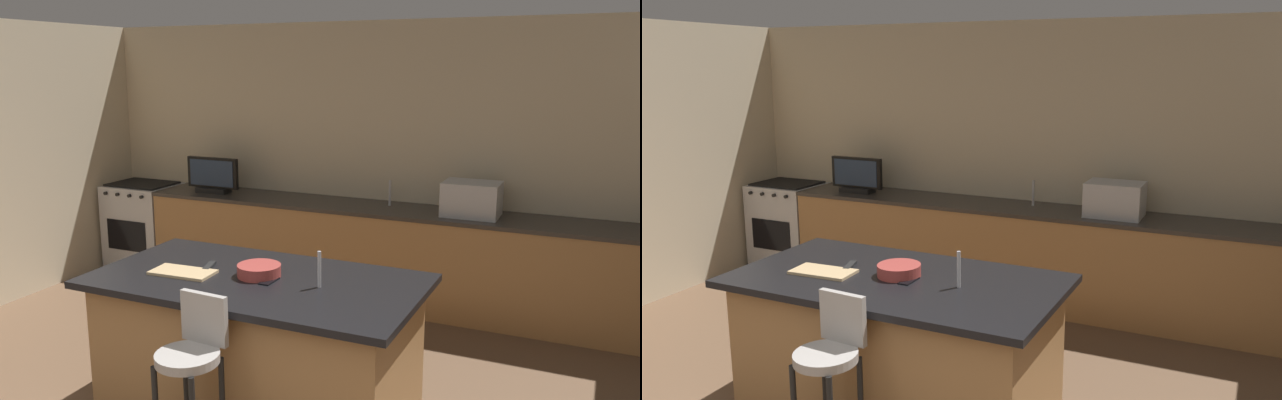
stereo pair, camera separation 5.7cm
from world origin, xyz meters
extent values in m
cube|color=beige|center=(0.00, 4.67, 1.31)|extent=(7.16, 0.12, 2.61)
cube|color=#9E7042|center=(-0.11, 4.29, 0.44)|extent=(4.83, 0.60, 0.88)
cube|color=#332D28|center=(-0.11, 4.29, 0.90)|extent=(4.85, 0.62, 0.04)
cube|color=#9E7042|center=(-0.17, 2.04, 0.48)|extent=(1.88, 0.93, 0.79)
cube|color=black|center=(-0.17, 2.04, 0.90)|extent=(2.04, 1.09, 0.04)
cube|color=#B7BABF|center=(-2.91, 4.29, 0.46)|extent=(0.73, 0.60, 0.92)
cube|color=black|center=(-2.91, 3.98, 0.41)|extent=(0.51, 0.01, 0.33)
cube|color=black|center=(-2.91, 4.29, 0.93)|extent=(0.66, 0.50, 0.02)
cylinder|color=black|center=(-3.15, 3.97, 0.86)|extent=(0.04, 0.03, 0.04)
cylinder|color=black|center=(-2.99, 3.97, 0.86)|extent=(0.04, 0.03, 0.04)
cylinder|color=black|center=(-2.83, 3.97, 0.86)|extent=(0.04, 0.03, 0.04)
cylinder|color=black|center=(-2.67, 3.97, 0.86)|extent=(0.04, 0.03, 0.04)
cube|color=#B7BABF|center=(0.68, 4.29, 1.07)|extent=(0.48, 0.36, 0.30)
cube|color=black|center=(-1.95, 4.24, 0.94)|extent=(0.35, 0.16, 0.05)
cube|color=black|center=(-1.95, 4.24, 1.12)|extent=(0.58, 0.05, 0.31)
cube|color=#1E2D47|center=(-1.95, 4.21, 1.12)|extent=(0.51, 0.01, 0.27)
cylinder|color=#B2B2B7|center=(-0.09, 4.39, 1.04)|extent=(0.02, 0.02, 0.24)
cylinder|color=#B2B2B7|center=(0.25, 2.04, 1.03)|extent=(0.02, 0.02, 0.22)
cylinder|color=gray|center=(-0.17, 1.32, 0.71)|extent=(0.34, 0.34, 0.05)
cube|color=gray|center=(-0.16, 1.47, 0.88)|extent=(0.29, 0.05, 0.28)
cylinder|color=#993833|center=(-0.17, 2.08, 0.96)|extent=(0.27, 0.27, 0.07)
cube|color=black|center=(-0.07, 2.01, 0.93)|extent=(0.07, 0.15, 0.01)
cube|color=black|center=(-0.55, 2.09, 0.93)|extent=(0.09, 0.18, 0.02)
cube|color=tan|center=(-0.63, 1.92, 0.93)|extent=(0.41, 0.23, 0.02)
camera|label=1|loc=(1.74, -1.22, 2.20)|focal=36.11mm
camera|label=2|loc=(1.79, -1.20, 2.20)|focal=36.11mm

